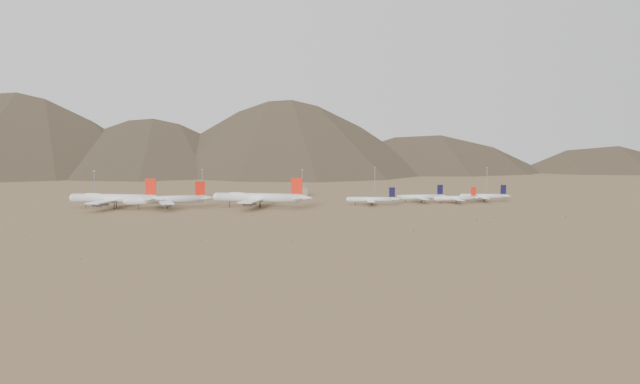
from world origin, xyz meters
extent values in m
plane|color=olive|center=(0.00, 0.00, 0.00)|extent=(3000.00, 3000.00, 0.00)
cylinder|color=white|center=(-128.96, 36.78, 8.01)|extent=(64.45, 28.01, 6.81)
sphere|color=white|center=(-160.07, 47.58, 8.01)|extent=(6.67, 6.67, 6.67)
cone|color=white|center=(-94.12, 24.70, 8.52)|extent=(13.21, 9.67, 6.13)
cube|color=white|center=(-130.21, 37.22, 6.99)|extent=(29.74, 60.49, 0.85)
cube|color=white|center=(-99.09, 26.42, 8.69)|extent=(13.12, 23.62, 0.41)
cube|color=red|center=(-100.34, 26.86, 17.45)|extent=(8.29, 3.38, 12.07)
cylinder|color=black|center=(-150.74, 44.34, 2.31)|extent=(0.44, 0.44, 4.61)
cylinder|color=black|center=(-127.16, 37.96, 2.31)|extent=(0.55, 0.55, 4.61)
cylinder|color=black|center=(-128.28, 34.75, 2.31)|extent=(0.55, 0.55, 4.61)
ellipsoid|color=white|center=(-145.14, 42.40, 9.88)|extent=(21.58, 11.73, 4.08)
cylinder|color=slate|center=(-126.25, 48.62, 5.31)|extent=(7.23, 5.05, 3.06)
cylinder|color=slate|center=(-134.16, 25.81, 5.31)|extent=(7.23, 5.05, 3.06)
cylinder|color=slate|center=(-122.69, 58.89, 5.31)|extent=(7.23, 5.05, 3.06)
cylinder|color=slate|center=(-137.73, 15.54, 5.31)|extent=(7.23, 5.05, 3.06)
cylinder|color=white|center=(-89.69, 30.71, 6.99)|extent=(57.59, 15.79, 5.93)
sphere|color=white|center=(-117.97, 25.74, 6.99)|extent=(5.82, 5.82, 5.82)
cone|color=white|center=(-58.02, 36.28, 7.43)|extent=(11.11, 7.05, 5.34)
cube|color=white|center=(-90.82, 30.52, 6.10)|extent=(18.17, 53.44, 0.74)
cube|color=white|center=(-62.54, 35.49, 7.58)|extent=(8.56, 20.60, 0.36)
cube|color=red|center=(-63.67, 35.29, 15.22)|extent=(7.45, 1.82, 10.53)
cylinder|color=black|center=(-109.49, 27.23, 2.01)|extent=(0.38, 0.38, 4.02)
cylinder|color=black|center=(-88.82, 32.37, 2.01)|extent=(0.48, 0.48, 4.02)
cylinder|color=black|center=(-88.30, 29.45, 2.01)|extent=(0.48, 0.48, 4.02)
ellipsoid|color=white|center=(-104.40, 28.13, 8.62)|extent=(18.87, 7.57, 3.56)
cylinder|color=slate|center=(-92.65, 40.88, 4.63)|extent=(6.12, 3.62, 2.67)
cylinder|color=slate|center=(-89.00, 20.15, 4.63)|extent=(6.12, 3.62, 2.67)
cylinder|color=slate|center=(-94.29, 50.22, 4.63)|extent=(6.12, 3.62, 2.67)
cylinder|color=slate|center=(-87.36, 10.81, 4.63)|extent=(6.12, 3.62, 2.67)
cylinder|color=white|center=(-19.34, 22.74, 8.13)|extent=(64.96, 30.18, 6.91)
sphere|color=white|center=(-50.60, 34.60, 8.13)|extent=(6.77, 6.77, 6.77)
cone|color=white|center=(15.66, 9.45, 8.65)|extent=(13.46, 10.08, 6.22)
cube|color=white|center=(-20.59, 23.21, 7.10)|extent=(31.75, 61.10, 0.86)
cube|color=white|center=(10.66, 11.35, 8.83)|extent=(13.89, 23.91, 0.41)
cube|color=red|center=(9.41, 11.83, 17.72)|extent=(8.35, 3.67, 12.26)
cylinder|color=black|center=(-41.22, 31.04, 2.34)|extent=(0.45, 0.45, 4.68)
cylinder|color=black|center=(-17.48, 23.88, 2.34)|extent=(0.56, 0.56, 4.68)
cylinder|color=black|center=(-18.71, 20.65, 2.34)|extent=(0.56, 0.56, 4.68)
ellipsoid|color=white|center=(-35.60, 28.91, 10.03)|extent=(21.84, 12.44, 4.15)
cylinder|color=slate|center=(-16.24, 34.67, 5.39)|extent=(7.35, 5.28, 3.11)
cylinder|color=slate|center=(-24.94, 11.75, 5.39)|extent=(7.35, 5.28, 3.11)
cylinder|color=slate|center=(-12.33, 44.99, 5.39)|extent=(7.35, 5.28, 3.11)
cylinder|color=slate|center=(-28.86, 1.44, 5.39)|extent=(7.35, 5.28, 3.11)
cylinder|color=white|center=(72.25, 27.92, 4.71)|extent=(36.67, 11.27, 3.98)
sphere|color=white|center=(54.31, 31.60, 4.71)|extent=(3.90, 3.90, 3.90)
cone|color=white|center=(92.34, 23.79, 5.01)|extent=(7.18, 4.83, 3.58)
cube|color=white|center=(71.53, 28.07, 4.11)|extent=(12.06, 31.93, 0.50)
cube|color=white|center=(89.47, 24.38, 5.11)|extent=(5.63, 12.35, 0.24)
cube|color=black|center=(88.75, 24.53, 10.62)|extent=(4.74, 1.31, 7.85)
cylinder|color=black|center=(59.69, 30.50, 1.36)|extent=(0.42, 0.42, 2.72)
cylinder|color=black|center=(73.17, 28.74, 1.36)|extent=(0.52, 0.52, 2.72)
cylinder|color=black|center=(72.77, 26.80, 1.36)|extent=(0.52, 0.52, 2.72)
cylinder|color=slate|center=(73.30, 36.67, 3.13)|extent=(3.95, 2.49, 1.79)
cylinder|color=slate|center=(69.76, 19.46, 3.13)|extent=(3.95, 2.49, 1.79)
cylinder|color=white|center=(118.15, 40.00, 4.83)|extent=(37.61, 4.36, 4.08)
sphere|color=white|center=(99.37, 40.14, 4.83)|extent=(4.00, 4.00, 4.00)
cone|color=white|center=(139.20, 39.84, 5.14)|extent=(6.79, 3.72, 3.67)
cube|color=white|center=(117.40, 40.00, 4.22)|extent=(6.25, 32.25, 0.51)
cube|color=white|center=(136.19, 39.86, 5.24)|extent=(3.47, 12.26, 0.24)
cube|color=black|center=(135.44, 39.87, 10.90)|extent=(4.89, 0.40, 8.05)
cylinder|color=black|center=(105.00, 40.10, 1.40)|extent=(0.43, 0.43, 2.79)
cylinder|color=black|center=(118.91, 41.01, 1.40)|extent=(0.54, 0.54, 2.79)
cylinder|color=black|center=(118.90, 38.97, 1.40)|extent=(0.54, 0.54, 2.79)
cylinder|color=slate|center=(117.47, 49.02, 3.21)|extent=(3.77, 1.86, 1.84)
cylinder|color=slate|center=(117.34, 30.99, 3.21)|extent=(3.77, 1.86, 1.84)
cylinder|color=white|center=(144.94, 29.26, 4.40)|extent=(34.29, 4.30, 3.72)
sphere|color=white|center=(127.83, 29.55, 4.40)|extent=(3.64, 3.64, 3.64)
cone|color=white|center=(164.10, 28.93, 4.68)|extent=(6.22, 3.45, 3.34)
cube|color=white|center=(144.25, 29.27, 3.84)|extent=(5.97, 29.43, 0.46)
cube|color=white|center=(161.37, 28.98, 4.77)|extent=(3.27, 11.20, 0.22)
cube|color=red|center=(160.68, 28.99, 9.93)|extent=(4.45, 0.41, 7.33)
cylinder|color=black|center=(132.96, 29.46, 1.27)|extent=(0.39, 0.39, 2.54)
cylinder|color=black|center=(145.64, 30.18, 1.27)|extent=(0.49, 0.49, 2.54)
cylinder|color=black|center=(145.61, 28.32, 1.27)|extent=(0.49, 0.49, 2.54)
cylinder|color=slate|center=(144.39, 37.49, 2.92)|extent=(3.45, 1.73, 1.67)
cylinder|color=slate|center=(144.12, 21.06, 2.92)|extent=(3.45, 1.73, 1.67)
cylinder|color=white|center=(174.08, 38.99, 4.69)|extent=(36.40, 12.04, 3.96)
sphere|color=white|center=(156.33, 43.08, 4.69)|extent=(3.88, 3.88, 3.88)
cone|color=white|center=(193.97, 34.41, 4.98)|extent=(7.19, 4.94, 3.56)
cube|color=white|center=(173.37, 39.16, 4.09)|extent=(12.70, 31.75, 0.49)
cube|color=white|center=(191.13, 35.06, 5.08)|extent=(5.86, 12.30, 0.24)
cube|color=black|center=(190.42, 35.23, 10.57)|extent=(4.70, 1.41, 7.81)
cylinder|color=black|center=(161.65, 41.86, 1.35)|extent=(0.42, 0.42, 2.71)
cylinder|color=black|center=(175.02, 39.79, 1.35)|extent=(0.52, 0.52, 2.71)
cylinder|color=black|center=(174.57, 37.86, 1.35)|extent=(0.52, 0.52, 2.71)
cylinder|color=slate|center=(175.34, 47.68, 3.11)|extent=(3.95, 2.55, 1.78)
cylinder|color=slate|center=(171.41, 30.63, 3.11)|extent=(3.95, 2.55, 1.78)
cube|color=gray|center=(30.00, 120.00, 4.00)|extent=(8.00, 8.00, 8.00)
cube|color=slate|center=(30.00, 120.00, 10.00)|extent=(6.00, 6.00, 4.00)
cylinder|color=gray|center=(-156.91, 118.55, 12.50)|extent=(0.50, 0.50, 25.00)
cube|color=gray|center=(-156.91, 118.55, 25.30)|extent=(2.00, 0.60, 0.80)
cylinder|color=gray|center=(-62.96, 132.16, 12.50)|extent=(0.50, 0.50, 25.00)
cube|color=gray|center=(-62.96, 132.16, 25.30)|extent=(2.00, 0.60, 0.80)
cylinder|color=gray|center=(27.63, 107.06, 12.50)|extent=(0.50, 0.50, 25.00)
cube|color=gray|center=(27.63, 107.06, 25.30)|extent=(2.00, 0.60, 0.80)
cylinder|color=gray|center=(107.10, 145.95, 12.50)|extent=(0.50, 0.50, 25.00)
cube|color=gray|center=(107.10, 145.95, 25.30)|extent=(2.00, 0.60, 0.80)
cylinder|color=gray|center=(213.97, 118.15, 12.50)|extent=(0.50, 0.50, 25.00)
cube|color=gray|center=(213.97, 118.15, 25.30)|extent=(2.00, 0.60, 0.80)
ellipsoid|color=olive|center=(217.12, -44.19, 0.22)|extent=(0.60, 0.60, 0.44)
ellipsoid|color=olive|center=(174.29, -24.18, 0.31)|extent=(0.84, 0.84, 0.62)
ellipsoid|color=olive|center=(94.09, -171.77, 0.27)|extent=(0.96, 0.96, 0.54)
ellipsoid|color=olive|center=(-113.46, -170.27, 0.27)|extent=(0.66, 0.66, 0.55)
ellipsoid|color=olive|center=(48.24, -55.00, 0.14)|extent=(0.52, 0.52, 0.27)
ellipsoid|color=olive|center=(-156.58, -95.24, 0.19)|extent=(0.60, 0.60, 0.39)
ellipsoid|color=olive|center=(104.54, -52.55, 0.24)|extent=(0.69, 0.69, 0.48)
ellipsoid|color=olive|center=(-14.26, -140.25, 0.33)|extent=(0.79, 0.79, 0.66)
ellipsoid|color=olive|center=(-27.16, -24.24, 0.31)|extent=(0.73, 0.73, 0.63)
ellipsoid|color=olive|center=(54.67, -96.78, 0.29)|extent=(0.75, 0.75, 0.57)
ellipsoid|color=olive|center=(183.41, -71.10, 0.46)|extent=(1.09, 1.09, 0.93)
ellipsoid|color=olive|center=(121.51, -85.82, 0.21)|extent=(0.82, 0.82, 0.41)
ellipsoid|color=olive|center=(133.70, -66.89, 0.48)|extent=(1.09, 1.09, 0.96)
ellipsoid|color=olive|center=(-60.98, -128.61, 0.22)|extent=(0.73, 0.73, 0.43)
ellipsoid|color=olive|center=(-74.72, -61.48, 0.22)|extent=(0.65, 0.65, 0.44)
ellipsoid|color=olive|center=(117.97, -73.19, 0.42)|extent=(0.98, 0.98, 0.83)
ellipsoid|color=olive|center=(213.93, -93.04, 0.29)|extent=(0.67, 0.67, 0.58)
ellipsoid|color=olive|center=(60.46, -113.83, 0.38)|extent=(1.04, 1.04, 0.76)
ellipsoid|color=olive|center=(31.05, -143.09, 0.14)|extent=(0.52, 0.52, 0.29)
ellipsoid|color=olive|center=(156.30, -158.01, 0.24)|extent=(0.70, 0.70, 0.49)
ellipsoid|color=olive|center=(120.03, -2.84, 0.25)|extent=(0.85, 0.85, 0.50)
camera|label=1|loc=(-56.02, -458.56, 53.31)|focal=35.00mm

